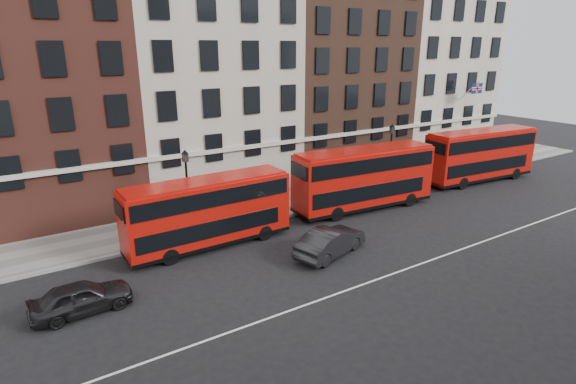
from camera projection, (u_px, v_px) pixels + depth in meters
ground at (341, 268)px, 24.35m from camera, size 120.00×120.00×0.00m
pavement at (251, 210)px, 32.76m from camera, size 80.00×5.00×0.15m
kerb at (268, 220)px, 30.75m from camera, size 80.00×0.30×0.16m
road_centre_line at (366, 283)px, 22.75m from camera, size 70.00×0.12×0.01m
building_terrace at (200, 62)px, 35.38m from camera, size 64.00×11.95×22.00m
bus_b at (208, 211)px, 26.32m from camera, size 9.98×2.62×4.17m
bus_c at (364, 177)px, 32.42m from camera, size 10.96×3.52×4.53m
bus_d at (480, 154)px, 39.27m from camera, size 11.04×3.60×4.56m
car_rear at (81, 297)px, 20.09m from camera, size 4.40×1.92×1.48m
car_front at (331, 241)px, 25.68m from camera, size 5.18×3.05×1.61m
lamp_post_left at (187, 187)px, 27.96m from camera, size 0.44×0.44×5.33m
lamp_post_right at (390, 153)px, 36.90m from camera, size 0.44×0.44×5.33m
traffic_light at (488, 146)px, 42.35m from camera, size 0.25×0.45×3.27m
iron_railings at (237, 194)px, 34.34m from camera, size 6.60×0.06×1.00m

